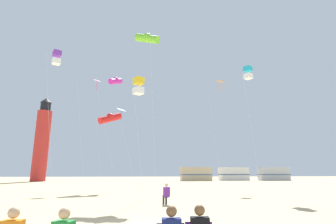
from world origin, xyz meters
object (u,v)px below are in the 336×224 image
kite_tube_magenta (116,81)px  kite_box_gold (138,86)px  kite_tube_scarlet (110,118)px  kite_diamond_orange (220,86)px  kite_diamond_blue (122,113)px  rv_van_tan (196,174)px  kite_tube_lime (147,38)px  kite_flyer_standing (166,193)px  kite_diamond_rainbow (96,85)px  kite_box_violet (57,58)px  kite_box_cyan (248,73)px  lighthouse_distant (42,141)px  rv_van_white (234,174)px  rv_van_silver (274,174)px

kite_tube_magenta → kite_box_gold: size_ratio=1.69×
kite_tube_scarlet → kite_diamond_orange: bearing=7.2°
kite_diamond_blue → kite_box_gold: bearing=-80.4°
kite_tube_scarlet → kite_diamond_blue: (0.97, 2.21, 1.07)m
rv_van_tan → kite_tube_lime: bearing=-109.1°
kite_flyer_standing → kite_diamond_rainbow: bearing=-75.2°
kite_box_violet → kite_box_cyan: size_ratio=1.04×
kite_diamond_rainbow → lighthouse_distant: bearing=119.8°
kite_diamond_orange → lighthouse_distant: 39.31m
kite_tube_lime → kite_diamond_rainbow: (-5.72, 7.17, -2.31)m
kite_box_cyan → rv_van_white: (11.00, 36.06, -9.01)m
kite_tube_lime → kite_diamond_orange: (8.54, 5.94, -2.35)m
kite_box_cyan → kite_box_gold: (-9.62, -4.19, -2.97)m
kite_tube_lime → rv_van_silver: 46.02m
kite_box_gold → kite_tube_magenta: bearing=102.2°
kite_tube_scarlet → kite_diamond_blue: size_ratio=0.90×
kite_tube_magenta → kite_diamond_blue: (1.11, -2.56, -4.61)m
kite_diamond_blue → rv_van_silver: (31.15, 27.27, -6.81)m
kite_box_violet → rv_van_white: 46.63m
kite_tube_scarlet → lighthouse_distant: size_ratio=0.47×
kite_flyer_standing → kite_box_gold: (-1.73, 1.72, 6.81)m
kite_flyer_standing → rv_van_white: 46.04m
lighthouse_distant → rv_van_silver: 49.23m
kite_diamond_rainbow → lighthouse_distant: 29.41m
kite_diamond_rainbow → kite_tube_scarlet: bearing=-51.9°
kite_diamond_rainbow → kite_box_cyan: 16.85m
kite_box_violet → rv_van_white: kite_box_violet is taller
lighthouse_distant → kite_flyer_standing: bearing=-61.5°
kite_tube_magenta → rv_van_silver: kite_tube_magenta is taller
kite_tube_lime → rv_van_white: size_ratio=2.20×
kite_flyer_standing → rv_van_white: (18.89, 41.98, 0.78)m
kite_box_gold → kite_flyer_standing: bearing=-44.9°
kite_flyer_standing → rv_van_silver: 49.10m
kite_tube_lime → kite_diamond_orange: size_ratio=1.18×
kite_box_gold → kite_diamond_rainbow: bearing=112.7°
kite_diamond_orange → kite_box_cyan: 6.95m
kite_flyer_standing → kite_tube_lime: size_ratio=0.08×
kite_box_gold → rv_van_tan: 40.69m
kite_box_cyan → rv_van_silver: 40.91m
rv_van_tan → rv_van_silver: 17.36m
kite_diamond_rainbow → kite_diamond_blue: 4.59m
lighthouse_distant → rv_van_tan: (31.43, 0.86, -6.45)m
kite_box_violet → kite_tube_scarlet: bearing=56.4°
kite_diamond_orange → kite_box_violet: bearing=-155.4°
kite_box_gold → rv_van_white: kite_box_gold is taller
kite_diamond_rainbow → rv_van_white: (25.74, 27.97, -10.10)m
kite_box_cyan → rv_van_tan: size_ratio=1.70×
kite_tube_magenta → kite_diamond_blue: kite_tube_magenta is taller
kite_diamond_orange → kite_diamond_blue: 11.60m
kite_diamond_rainbow → rv_van_white: 39.33m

